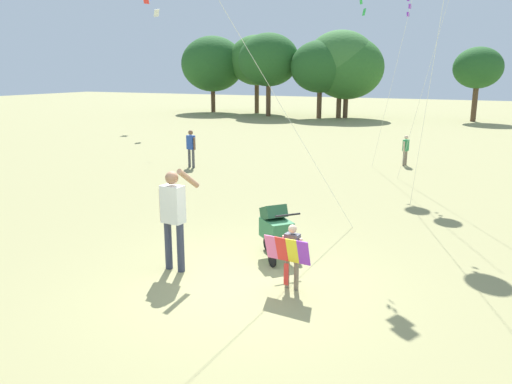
# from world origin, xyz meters

# --- Properties ---
(ground_plane) EXTENTS (120.00, 120.00, 0.00)m
(ground_plane) POSITION_xyz_m (0.00, 0.00, 0.00)
(ground_plane) COLOR #938E5B
(treeline_distant) EXTENTS (24.91, 6.65, 6.35)m
(treeline_distant) POSITION_xyz_m (-10.90, 30.55, 3.98)
(treeline_distant) COLOR brown
(treeline_distant) RESTS_ON ground
(child_with_butterfly_kite) EXTENTS (0.76, 0.37, 1.08)m
(child_with_butterfly_kite) POSITION_xyz_m (0.78, 0.14, 0.65)
(child_with_butterfly_kite) COLOR #7F705B
(child_with_butterfly_kite) RESTS_ON ground
(person_adult_flyer) EXTENTS (0.61, 0.54, 1.86)m
(person_adult_flyer) POSITION_xyz_m (-1.37, 0.03, 1.07)
(person_adult_flyer) COLOR #33384C
(person_adult_flyer) RESTS_ON ground
(stroller) EXTENTS (1.01, 0.94, 1.03)m
(stroller) POSITION_xyz_m (-0.00, 1.36, 0.61)
(stroller) COLOR black
(stroller) RESTS_ON ground
(person_red_shirt) EXTENTS (0.21, 0.35, 1.13)m
(person_red_shirt) POSITION_xyz_m (0.57, 12.20, 0.67)
(person_red_shirt) COLOR #7F705B
(person_red_shirt) RESTS_ON ground
(person_sitting_far) EXTENTS (0.43, 0.25, 1.36)m
(person_sitting_far) POSITION_xyz_m (-6.42, 8.50, 0.80)
(person_sitting_far) COLOR #4C4C51
(person_sitting_far) RESTS_ON ground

